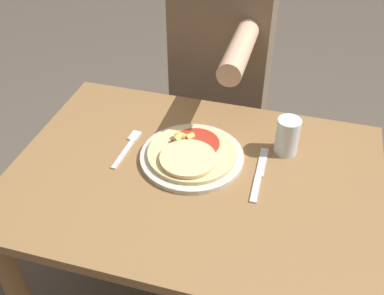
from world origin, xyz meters
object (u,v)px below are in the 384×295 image
(dining_table, at_px, (194,209))
(fork, at_px, (128,146))
(person_diner, at_px, (222,66))
(drinking_glass, at_px, (287,136))
(knife, at_px, (259,175))
(plate, at_px, (192,157))
(pizza, at_px, (191,153))

(dining_table, bearing_deg, fork, 164.73)
(person_diner, bearing_deg, drinking_glass, -56.32)
(drinking_glass, xyz_separation_m, person_diner, (-0.28, 0.42, -0.05))
(knife, height_order, drinking_glass, drinking_glass)
(knife, xyz_separation_m, person_diner, (-0.23, 0.54, 0.00))
(plate, relative_size, drinking_glass, 2.66)
(dining_table, height_order, knife, knife)
(drinking_glass, bearing_deg, pizza, -156.36)
(fork, relative_size, drinking_glass, 1.61)
(plate, height_order, pizza, pizza)
(knife, height_order, person_diner, person_diner)
(dining_table, bearing_deg, knife, 13.47)
(pizza, bearing_deg, fork, 178.54)
(dining_table, relative_size, fork, 5.65)
(plate, bearing_deg, knife, -5.43)
(person_diner, bearing_deg, pizza, -86.58)
(dining_table, distance_m, pizza, 0.17)
(drinking_glass, height_order, person_diner, person_diner)
(plate, distance_m, person_diner, 0.52)
(dining_table, xyz_separation_m, pizza, (-0.02, 0.05, 0.16))
(dining_table, relative_size, person_diner, 0.77)
(pizza, bearing_deg, plate, 77.22)
(drinking_glass, bearing_deg, dining_table, -144.23)
(plate, distance_m, knife, 0.19)
(person_diner, bearing_deg, fork, -106.95)
(pizza, height_order, knife, pizza)
(pizza, xyz_separation_m, fork, (-0.19, 0.00, -0.02))
(dining_table, height_order, pizza, pizza)
(dining_table, distance_m, knife, 0.23)
(dining_table, height_order, person_diner, person_diner)
(person_diner, bearing_deg, knife, -67.40)
(plate, distance_m, pizza, 0.02)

